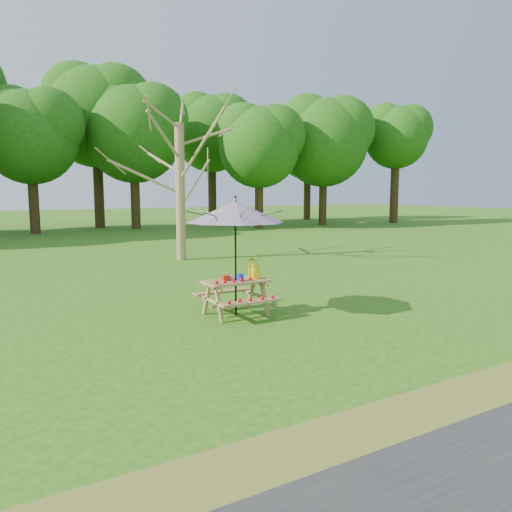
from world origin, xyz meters
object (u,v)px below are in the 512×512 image
bare_tree (178,65)px  picnic_table (236,298)px  flower_bucket (254,266)px  patio_umbrella (235,212)px

bare_tree → picnic_table: 10.04m
flower_bucket → patio_umbrella: bearing=173.8°
picnic_table → flower_bucket: size_ratio=2.75×
patio_umbrella → picnic_table: bearing=-95.2°
bare_tree → picnic_table: (-2.07, -7.71, -6.09)m
bare_tree → patio_umbrella: bearing=-105.0°
patio_umbrella → flower_bucket: 1.09m
bare_tree → patio_umbrella: (-2.07, -7.70, -4.46)m
picnic_table → flower_bucket: bearing=-5.7°
picnic_table → patio_umbrella: (0.00, 0.00, 1.62)m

